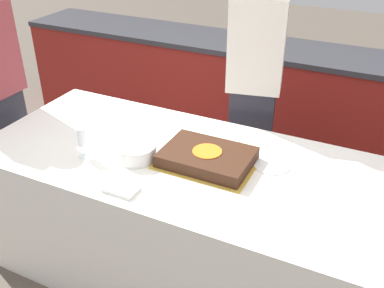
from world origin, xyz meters
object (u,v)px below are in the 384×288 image
at_px(cake, 207,157).
at_px(person_cutting_cake, 253,94).
at_px(wine_glass, 82,138).
at_px(plate_stack, 137,152).

relative_size(cake, person_cutting_cake, 0.29).
xyz_separation_m(cake, wine_glass, (-0.60, -0.22, 0.07)).
bearing_deg(wine_glass, plate_stack, 21.05).
relative_size(plate_stack, person_cutting_cake, 0.12).
height_order(plate_stack, wine_glass, wine_glass).
distance_m(plate_stack, person_cutting_cake, 0.88).
relative_size(wine_glass, person_cutting_cake, 0.10).
bearing_deg(wine_glass, cake, 20.10).
bearing_deg(cake, plate_stack, -160.63).
xyz_separation_m(cake, person_cutting_cake, (0.00, 0.69, 0.07)).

